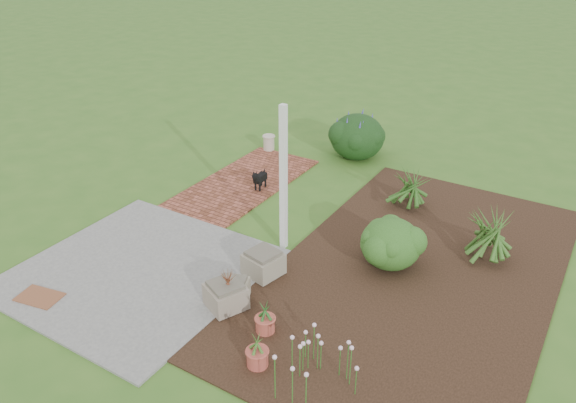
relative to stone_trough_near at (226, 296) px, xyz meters
The scene contains 19 objects.
ground 1.81m from the stone_trough_near, 105.44° to the left, with size 80.00×80.00×0.00m, color #376520.
concrete_patio 1.74m from the stone_trough_near, behind, with size 3.50×3.50×0.04m, color slate.
brick_path 4.11m from the stone_trough_near, 122.03° to the left, with size 1.60×3.50×0.04m, color brown.
garden_bed 3.02m from the stone_trough_near, 47.84° to the left, with size 4.00×7.00×0.03m, color black.
veranda_post 2.12m from the stone_trough_near, 95.56° to the left, with size 0.10×0.10×2.50m, color white.
stone_trough_near is the anchor object (origin of this frame).
stone_trough_mid 0.16m from the stone_trough_near, 89.43° to the left, with size 0.44×0.44×0.29m, color gray.
stone_trough_far 0.95m from the stone_trough_near, 89.91° to the left, with size 0.51×0.51×0.34m, color gray.
coir_doormat 2.77m from the stone_trough_near, 152.34° to the right, with size 0.64×0.41×0.02m, color brown.
black_dog 3.78m from the stone_trough_near, 117.02° to the left, with size 0.17×0.48×0.42m.
cream_ceramic_urn 5.87m from the stone_trough_near, 117.44° to the left, with size 0.26×0.26×0.34m, color #C0B29E.
evergreen_shrub 2.73m from the stone_trough_near, 54.94° to the left, with size 0.96×0.96×0.82m, color #11380E.
agapanthus_clump_back 4.31m from the stone_trough_near, 49.46° to the left, with size 1.13×1.13×1.02m, color #123B12, non-canonical shape.
agapanthus_clump_front 4.43m from the stone_trough_near, 75.59° to the left, with size 1.01×1.01×0.90m, color #14400E, non-canonical shape.
pink_flower_patch 1.97m from the stone_trough_near, 19.88° to the right, with size 0.99×0.99×0.63m, color #113D0F, non-canonical shape.
terracotta_pot_bronze 0.07m from the stone_trough_near, 15.71° to the left, with size 0.31×0.31×0.25m, color #AF5C3B.
terracotta_pot_small_left 0.78m from the stone_trough_near, 10.49° to the right, with size 0.26×0.26×0.22m, color #AD4A3A.
terracotta_pot_small_right 1.27m from the stone_trough_near, 34.93° to the right, with size 0.27×0.27×0.23m, color #AA4639.
purple_flowering_bush 6.04m from the stone_trough_near, 97.68° to the left, with size 1.23×1.23×1.04m, color black.
Camera 1 is at (4.60, -6.74, 5.11)m, focal length 35.00 mm.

